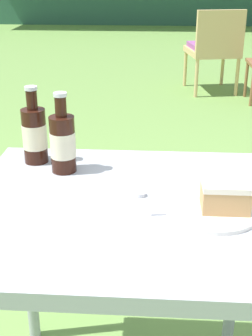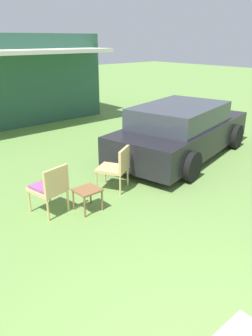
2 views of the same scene
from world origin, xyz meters
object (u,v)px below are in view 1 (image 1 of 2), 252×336
patio_table (123,232)px  cola_bottle_far (35,134)px  wicker_chair_cushioned (214,46)px  cake_on_plate (219,201)px  cola_bottle_near (63,142)px

patio_table → cola_bottle_far: bearing=138.2°
wicker_chair_cushioned → cake_on_plate: 4.01m
wicker_chair_cushioned → cake_on_plate: size_ratio=3.86×
cola_bottle_near → cola_bottle_far: bearing=146.9°
patio_table → cake_on_plate: bearing=-6.5°
wicker_chair_cushioned → cola_bottle_near: size_ratio=3.80×
wicker_chair_cushioned → cola_bottle_far: bearing=65.3°
cola_bottle_near → cake_on_plate: bearing=-27.2°
wicker_chair_cushioned → cola_bottle_far: cola_bottle_far is taller
wicker_chair_cushioned → cola_bottle_near: cola_bottle_near is taller
cake_on_plate → cola_bottle_far: size_ratio=0.98×
patio_table → cola_bottle_far: cola_bottle_far is taller
cake_on_plate → cola_bottle_near: size_ratio=0.98×
patio_table → cola_bottle_far: 0.40m
wicker_chair_cushioned → cake_on_plate: (-0.43, -3.97, 0.28)m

